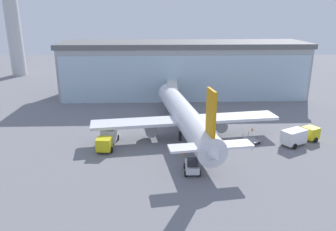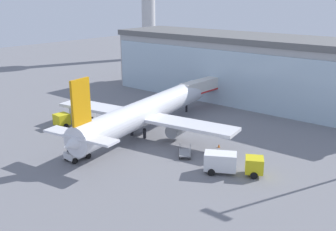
{
  "view_description": "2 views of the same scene",
  "coord_description": "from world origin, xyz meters",
  "px_view_note": "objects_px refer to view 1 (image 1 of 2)",
  "views": [
    {
      "loc": [
        -4.72,
        -44.93,
        20.83
      ],
      "look_at": [
        -4.18,
        10.04,
        3.26
      ],
      "focal_mm": 35.0,
      "sensor_mm": 36.0,
      "label": 1
    },
    {
      "loc": [
        40.54,
        -34.81,
        21.73
      ],
      "look_at": [
        1.47,
        11.07,
        2.97
      ],
      "focal_mm": 42.0,
      "sensor_mm": 36.0,
      "label": 2
    }
  ],
  "objects_px": {
    "jet_bridge": "(172,87)",
    "pushback_tug": "(192,166)",
    "fuel_truck": "(299,135)",
    "catering_truck": "(108,137)",
    "baggage_cart": "(251,140)",
    "airplane": "(185,116)",
    "safety_cone_wingtip": "(252,129)",
    "safety_cone_nose": "(184,153)"
  },
  "relations": [
    {
      "from": "safety_cone_nose",
      "to": "pushback_tug",
      "type": "bearing_deg",
      "value": -81.71
    },
    {
      "from": "airplane",
      "to": "catering_truck",
      "type": "relative_size",
      "value": 4.94
    },
    {
      "from": "jet_bridge",
      "to": "safety_cone_wingtip",
      "type": "height_order",
      "value": "jet_bridge"
    },
    {
      "from": "airplane",
      "to": "safety_cone_nose",
      "type": "bearing_deg",
      "value": 166.03
    },
    {
      "from": "jet_bridge",
      "to": "pushback_tug",
      "type": "distance_m",
      "value": 33.86
    },
    {
      "from": "airplane",
      "to": "jet_bridge",
      "type": "bearing_deg",
      "value": -4.46
    },
    {
      "from": "baggage_cart",
      "to": "safety_cone_nose",
      "type": "distance_m",
      "value": 12.37
    },
    {
      "from": "catering_truck",
      "to": "pushback_tug",
      "type": "bearing_deg",
      "value": 56.18
    },
    {
      "from": "baggage_cart",
      "to": "safety_cone_wingtip",
      "type": "xyz_separation_m",
      "value": [
        1.77,
        5.89,
        -0.23
      ]
    },
    {
      "from": "baggage_cart",
      "to": "jet_bridge",
      "type": "bearing_deg",
      "value": 171.4
    },
    {
      "from": "baggage_cart",
      "to": "safety_cone_wingtip",
      "type": "distance_m",
      "value": 6.15
    },
    {
      "from": "fuel_truck",
      "to": "safety_cone_wingtip",
      "type": "relative_size",
      "value": 13.48
    },
    {
      "from": "fuel_truck",
      "to": "catering_truck",
      "type": "bearing_deg",
      "value": 150.34
    },
    {
      "from": "baggage_cart",
      "to": "pushback_tug",
      "type": "distance_m",
      "value": 14.9
    },
    {
      "from": "pushback_tug",
      "to": "safety_cone_nose",
      "type": "bearing_deg",
      "value": 9.03
    },
    {
      "from": "fuel_truck",
      "to": "safety_cone_wingtip",
      "type": "xyz_separation_m",
      "value": [
        -5.99,
        6.42,
        -1.19
      ]
    },
    {
      "from": "catering_truck",
      "to": "jet_bridge",
      "type": "bearing_deg",
      "value": 158.73
    },
    {
      "from": "safety_cone_nose",
      "to": "jet_bridge",
      "type": "bearing_deg",
      "value": 92.33
    },
    {
      "from": "fuel_truck",
      "to": "baggage_cart",
      "type": "relative_size",
      "value": 2.32
    },
    {
      "from": "baggage_cart",
      "to": "pushback_tug",
      "type": "relative_size",
      "value": 0.99
    },
    {
      "from": "fuel_truck",
      "to": "pushback_tug",
      "type": "xyz_separation_m",
      "value": [
        -18.35,
        -9.95,
        -0.49
      ]
    },
    {
      "from": "catering_truck",
      "to": "baggage_cart",
      "type": "distance_m",
      "value": 23.45
    },
    {
      "from": "pushback_tug",
      "to": "catering_truck",
      "type": "bearing_deg",
      "value": 53.83
    },
    {
      "from": "baggage_cart",
      "to": "safety_cone_wingtip",
      "type": "height_order",
      "value": "baggage_cart"
    },
    {
      "from": "jet_bridge",
      "to": "pushback_tug",
      "type": "xyz_separation_m",
      "value": [
        1.97,
        -33.64,
        -3.32
      ]
    },
    {
      "from": "catering_truck",
      "to": "baggage_cart",
      "type": "xyz_separation_m",
      "value": [
        23.42,
        0.84,
        -0.97
      ]
    },
    {
      "from": "jet_bridge",
      "to": "pushback_tug",
      "type": "bearing_deg",
      "value": -175.85
    },
    {
      "from": "fuel_truck",
      "to": "safety_cone_wingtip",
      "type": "distance_m",
      "value": 8.86
    },
    {
      "from": "catering_truck",
      "to": "baggage_cart",
      "type": "bearing_deg",
      "value": 95.14
    },
    {
      "from": "airplane",
      "to": "catering_truck",
      "type": "height_order",
      "value": "airplane"
    },
    {
      "from": "catering_truck",
      "to": "fuel_truck",
      "type": "bearing_deg",
      "value": 93.65
    },
    {
      "from": "jet_bridge",
      "to": "airplane",
      "type": "relative_size",
      "value": 0.4
    },
    {
      "from": "jet_bridge",
      "to": "fuel_truck",
      "type": "height_order",
      "value": "jet_bridge"
    },
    {
      "from": "safety_cone_nose",
      "to": "safety_cone_wingtip",
      "type": "relative_size",
      "value": 1.0
    },
    {
      "from": "fuel_truck",
      "to": "pushback_tug",
      "type": "height_order",
      "value": "fuel_truck"
    },
    {
      "from": "fuel_truck",
      "to": "baggage_cart",
      "type": "bearing_deg",
      "value": 145.85
    },
    {
      "from": "airplane",
      "to": "pushback_tug",
      "type": "height_order",
      "value": "airplane"
    },
    {
      "from": "pushback_tug",
      "to": "baggage_cart",
      "type": "bearing_deg",
      "value": -44.55
    },
    {
      "from": "catering_truck",
      "to": "fuel_truck",
      "type": "height_order",
      "value": "same"
    },
    {
      "from": "jet_bridge",
      "to": "baggage_cart",
      "type": "relative_size",
      "value": 4.62
    },
    {
      "from": "airplane",
      "to": "safety_cone_wingtip",
      "type": "xyz_separation_m",
      "value": [
        12.56,
        2.49,
        -3.3
      ]
    },
    {
      "from": "airplane",
      "to": "baggage_cart",
      "type": "height_order",
      "value": "airplane"
    }
  ]
}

